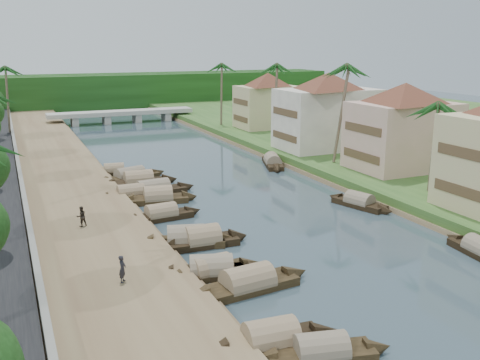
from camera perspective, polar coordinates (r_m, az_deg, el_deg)
name	(u,v)px	position (r m, az deg, el deg)	size (l,w,h in m)	color
ground	(314,243)	(42.24, 7.93, -6.69)	(220.00, 220.00, 0.00)	#33444C
left_bank	(69,196)	(55.58, -17.74, -1.67)	(10.00, 180.00, 0.80)	brown
right_bank	(361,163)	(68.29, 12.76, 1.73)	(16.00, 180.00, 1.20)	#2B4F1F
retaining_wall	(23,192)	(55.11, -22.15, -1.16)	(0.40, 180.00, 1.10)	slate
treeline	(97,91)	(135.49, -15.00, 9.13)	(120.00, 14.00, 8.00)	black
bridge	(122,114)	(108.29, -12.52, 6.88)	(28.00, 4.00, 2.40)	#9C9B92
building_mid	(403,125)	(63.33, 16.99, 5.59)	(14.11, 14.11, 9.70)	#D29F94
building_far	(327,110)	(73.81, 9.31, 7.37)	(15.59, 15.59, 10.20)	white
building_distant	(268,100)	(91.62, 2.96, 8.53)	(12.62, 12.62, 9.20)	tan
sampan_0	(321,353)	(27.68, 8.63, -17.74)	(7.64, 3.18, 2.01)	black
sampan_1	(271,341)	(28.30, 3.31, -16.79)	(7.95, 2.43, 2.32)	black
sampan_2	(248,284)	(34.10, 0.83, -11.06)	(9.39, 2.78, 2.41)	black
sampan_3	(211,271)	(35.99, -3.08, -9.67)	(8.48, 4.12, 2.24)	black
sampan_4	(212,271)	(36.05, -3.03, -9.63)	(7.43, 2.04, 2.11)	black
sampan_5	(202,240)	(41.29, -4.04, -6.45)	(7.74, 2.35, 2.43)	black
sampan_6	(186,240)	(41.40, -5.81, -6.44)	(8.43, 4.07, 2.43)	black
sampan_7	(161,215)	(47.68, -8.38, -3.72)	(7.85, 2.23, 2.08)	black
sampan_8	(158,198)	(52.84, -8.72, -1.92)	(8.18, 3.17, 2.44)	black
sampan_9	(153,191)	(55.65, -9.22, -1.12)	(9.59, 2.84, 2.36)	black
sampan_10	(131,194)	(54.63, -11.55, -1.52)	(7.67, 1.89, 2.13)	black
sampan_11	(139,182)	(59.54, -10.74, -0.17)	(8.98, 2.48, 2.51)	black
sampan_12	(130,177)	(61.99, -11.64, 0.36)	(9.48, 4.29, 2.23)	black
sampan_13	(114,171)	(65.22, -13.28, 0.94)	(6.86, 2.26, 1.90)	black
sampan_15	(359,203)	(52.02, 12.61, -2.38)	(3.72, 7.64, 2.04)	black
sampan_16	(273,162)	(68.18, 3.50, 1.88)	(4.68, 9.43, 2.28)	black
canoe_1	(272,277)	(35.88, 3.45, -10.31)	(4.73, 0.94, 0.76)	black
canoe_2	(136,190)	(57.34, -11.07, -1.07)	(6.26, 1.49, 0.90)	black
palm_1	(437,107)	(53.64, 20.25, 7.36)	(3.20, 3.20, 9.90)	brown
palm_2	(340,69)	(64.16, 10.62, 11.61)	(3.20, 3.20, 12.91)	brown
palm_3	(275,67)	(80.25, 3.78, 11.94)	(3.20, 3.20, 12.41)	brown
palm_7	(221,66)	(94.40, -2.05, 12.05)	(3.20, 3.20, 11.98)	brown
palm_8	(4,69)	(92.14, -23.90, 10.75)	(3.20, 3.20, 11.66)	brown
tree_6	(351,106)	(78.03, 11.73, 7.74)	(4.88, 4.88, 7.44)	#483A29
person_near	(122,269)	(33.96, -12.43, -9.23)	(0.63, 0.41, 1.72)	#25242B
person_far	(81,216)	(44.78, -16.57, -3.73)	(0.80, 0.63, 1.65)	#2D251F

